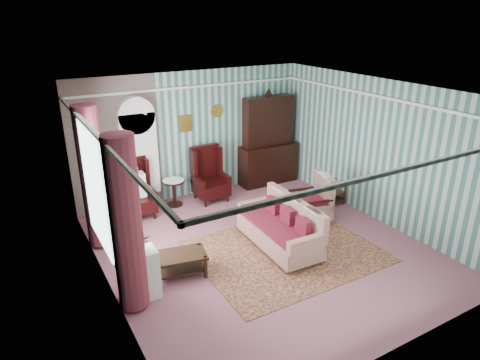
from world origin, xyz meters
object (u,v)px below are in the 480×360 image
wingback_left (136,190)px  plant_stand (140,275)px  seated_woman (136,191)px  coffee_table (180,265)px  sofa (279,223)px  bookcase (139,160)px  nest_table (333,192)px  round_side_table (174,193)px  dresser_hutch (269,138)px  wingback_right (211,175)px  floral_armchair (310,200)px

wingback_left → plant_stand: (-0.80, -2.75, -0.22)m
seated_woman → coffee_table: bearing=-91.3°
sofa → bookcase: bearing=31.3°
wingback_left → nest_table: (4.07, -1.55, -0.35)m
bookcase → round_side_table: (0.65, -0.24, -0.82)m
nest_table → plant_stand: size_ratio=0.68×
dresser_hutch → wingback_left: size_ratio=1.89×
wingback_right → floral_armchair: size_ratio=1.38×
wingback_right → floral_armchair: bearing=-55.8°
round_side_table → bookcase: bearing=159.7°
floral_armchair → wingback_right: bearing=47.4°
plant_stand → seated_woman: bearing=73.8°
bookcase → plant_stand: size_ratio=2.80×
seated_woman → coffee_table: size_ratio=1.35×
round_side_table → plant_stand: (-1.70, -2.90, 0.10)m
seated_woman → round_side_table: 0.96m
nest_table → bookcase: bearing=153.1°
dresser_hutch → seated_woman: 3.56m
plant_stand → sofa: size_ratio=0.43×
round_side_table → plant_stand: 3.36m
round_side_table → floral_armchair: bearing=-44.0°
bookcase → floral_armchair: bearing=-39.6°
plant_stand → sofa: sofa is taller
seated_woman → dresser_hutch: bearing=4.4°
floral_armchair → coffee_table: (-3.13, -0.53, -0.25)m
seated_woman → sofa: 3.17m
sofa → floral_armchair: 1.32m
round_side_table → nest_table: round_side_table is taller
wingback_right → seated_woman: wingback_right is taller
sofa → coffee_table: sofa is taller
wingback_right → nest_table: 2.81m
wingback_left → floral_armchair: (3.08, -1.95, -0.17)m
dresser_hutch → coffee_table: size_ratio=2.69×
seated_woman → floral_armchair: size_ratio=1.30×
dresser_hutch → coffee_table: dresser_hutch is taller
floral_armchair → round_side_table: bearing=59.2°
plant_stand → nest_table: bearing=13.8°
seated_woman → bookcase: bearing=57.3°
wingback_right → plant_stand: size_ratio=1.56×
dresser_hutch → wingback_right: size_ratio=1.89×
dresser_hutch → floral_armchair: bearing=-100.8°
round_side_table → coffee_table: size_ratio=0.69×
nest_table → coffee_table: nest_table is taller
bookcase → dresser_hutch: bearing=-2.1°
dresser_hutch → sofa: size_ratio=1.28×
coffee_table → round_side_table: bearing=70.1°
bookcase → wingback_left: bookcase is taller
seated_woman → nest_table: size_ratio=2.19×
wingback_left → seated_woman: (0.00, 0.00, -0.04)m
dresser_hutch → floral_armchair: size_ratio=2.61×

